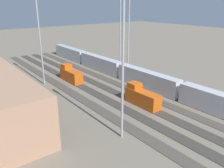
% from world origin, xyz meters
% --- Properties ---
extents(ground_plane, '(400.00, 400.00, 0.00)m').
position_xyz_m(ground_plane, '(0.00, 0.00, 0.00)').
color(ground_plane, '#756B5B').
extents(track_bed_0, '(140.00, 2.80, 0.12)m').
position_xyz_m(track_bed_0, '(0.00, -10.00, 0.06)').
color(track_bed_0, '#4C443D').
rests_on(track_bed_0, ground_plane).
extents(track_bed_1, '(140.00, 2.80, 0.12)m').
position_xyz_m(track_bed_1, '(0.00, -5.00, 0.06)').
color(track_bed_1, '#4C443D').
rests_on(track_bed_1, ground_plane).
extents(track_bed_2, '(140.00, 2.80, 0.12)m').
position_xyz_m(track_bed_2, '(0.00, 0.00, 0.06)').
color(track_bed_2, '#3D3833').
rests_on(track_bed_2, ground_plane).
extents(track_bed_3, '(140.00, 2.80, 0.12)m').
position_xyz_m(track_bed_3, '(0.00, 5.00, 0.06)').
color(track_bed_3, '#3D3833').
rests_on(track_bed_3, ground_plane).
extents(track_bed_4, '(140.00, 2.80, 0.12)m').
position_xyz_m(track_bed_4, '(0.00, 10.00, 0.06)').
color(track_bed_4, '#4C443D').
rests_on(track_bed_4, ground_plane).
extents(train_on_track_2, '(10.00, 3.00, 5.00)m').
position_xyz_m(train_on_track_2, '(-5.12, 0.00, 2.16)').
color(train_on_track_2, '#D85914').
rests_on(train_on_track_2, ground_plane).
extents(train_on_track_0, '(119.80, 3.00, 5.00)m').
position_xyz_m(train_on_track_0, '(2.83, -10.00, 2.62)').
color(train_on_track_0, silver).
rests_on(train_on_track_0, ground_plane).
extents(train_on_track_3, '(10.00, 3.00, 5.00)m').
position_xyz_m(train_on_track_3, '(22.37, 5.00, 2.16)').
color(train_on_track_3, '#D85914').
rests_on(train_on_track_3, ground_plane).
extents(light_mast_0, '(2.80, 0.70, 30.25)m').
position_xyz_m(light_mast_0, '(15.96, -13.99, 18.98)').
color(light_mast_0, '#9EA0A5').
rests_on(light_mast_0, ground_plane).
extents(light_mast_1, '(2.80, 0.70, 32.59)m').
position_xyz_m(light_mast_1, '(24.30, 13.25, 20.24)').
color(light_mast_1, '#9EA0A5').
rests_on(light_mast_1, ground_plane).
extents(light_mast_2, '(2.80, 0.70, 29.26)m').
position_xyz_m(light_mast_2, '(19.43, -13.22, 18.45)').
color(light_mast_2, '#9EA0A5').
rests_on(light_mast_2, ground_plane).
extents(light_mast_3, '(2.80, 0.70, 30.47)m').
position_xyz_m(light_mast_3, '(-13.33, 13.31, 19.11)').
color(light_mast_3, '#9EA0A5').
rests_on(light_mast_3, ground_plane).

